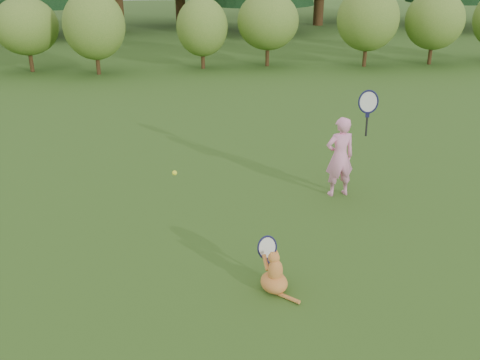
{
  "coord_description": "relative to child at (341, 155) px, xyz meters",
  "views": [
    {
      "loc": [
        -0.69,
        -6.34,
        3.67
      ],
      "look_at": [
        0.2,
        0.8,
        0.7
      ],
      "focal_mm": 40.0,
      "sensor_mm": 36.0,
      "label": 1
    }
  ],
  "objects": [
    {
      "name": "ground",
      "position": [
        -1.97,
        -1.65,
        -0.71
      ],
      "size": [
        100.0,
        100.0,
        0.0
      ],
      "primitive_type": "plane",
      "color": "#2A4D15",
      "rests_on": "ground"
    },
    {
      "name": "shrub_row",
      "position": [
        -1.97,
        11.35,
        0.69
      ],
      "size": [
        28.0,
        3.0,
        2.8
      ],
      "primitive_type": null,
      "color": "#497424",
      "rests_on": "ground"
    },
    {
      "name": "child",
      "position": [
        0.0,
        0.0,
        0.0
      ],
      "size": [
        0.76,
        0.43,
        2.02
      ],
      "rotation": [
        0.0,
        0.0,
        3.27
      ],
      "color": "pink",
      "rests_on": "ground"
    },
    {
      "name": "cat",
      "position": [
        -1.59,
        -2.64,
        -0.44
      ],
      "size": [
        0.49,
        0.74,
        0.72
      ],
      "rotation": [
        0.0,
        0.0,
        0.32
      ],
      "color": "#BC5624",
      "rests_on": "ground"
    },
    {
      "name": "tennis_ball",
      "position": [
        -2.71,
        -0.82,
        0.14
      ],
      "size": [
        0.07,
        0.07,
        0.07
      ],
      "color": "yellow",
      "rests_on": "ground"
    }
  ]
}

